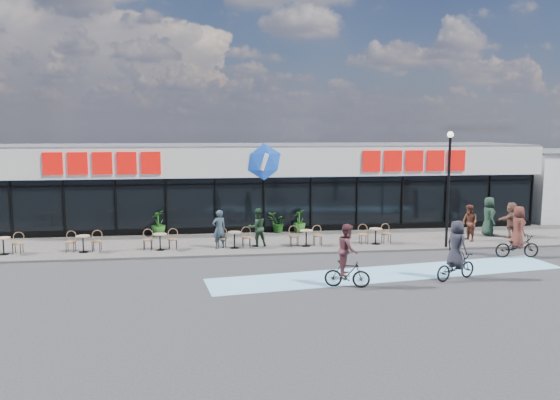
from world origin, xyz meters
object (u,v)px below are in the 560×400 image
potted_plant_right (299,221)px  patron_right (257,227)px  lamp_post (449,179)px  bistro_set_0 (4,244)px  cyclist_a (456,257)px  potted_plant_mid (277,222)px  cyclist_b (517,238)px  potted_plant_left (158,223)px  pedestrian_b (488,216)px  pedestrian_a (469,223)px  patron_left (219,229)px  pedestrian_c (511,220)px

potted_plant_right → patron_right: (-2.47, -3.05, 0.28)m
lamp_post → bistro_set_0: size_ratio=3.42×
bistro_set_0 → patron_right: 11.01m
cyclist_a → lamp_post: bearing=69.2°
potted_plant_mid → cyclist_b: size_ratio=0.48×
potted_plant_left → cyclist_a: cyclist_a is taller
bistro_set_0 → pedestrian_b: pedestrian_b is taller
potted_plant_left → pedestrian_b: size_ratio=0.67×
cyclist_b → potted_plant_left: bearing=158.0°
potted_plant_mid → pedestrian_b: 10.74m
lamp_post → pedestrian_a: 2.98m
cyclist_a → potted_plant_right: bearing=114.6°
pedestrian_a → cyclist_a: bearing=-39.3°
lamp_post → potted_plant_mid: bearing=148.6°
potted_plant_left → patron_left: size_ratio=0.75×
bistro_set_0 → cyclist_b: size_ratio=0.69×
bistro_set_0 → cyclist_a: cyclist_a is taller
pedestrian_c → pedestrian_b: bearing=-67.7°
potted_plant_right → patron_left: (-4.22, -3.28, 0.28)m
potted_plant_left → cyclist_b: 16.83m
potted_plant_mid → cyclist_a: (5.39, -9.38, 0.20)m
pedestrian_a → patron_right: bearing=-100.2°
potted_plant_left → pedestrian_c: (17.43, -2.68, 0.24)m
patron_left → pedestrian_a: 11.98m
pedestrian_c → patron_left: bearing=-28.4°
pedestrian_a → patron_left: bearing=-98.9°
potted_plant_mid → cyclist_b: 11.51m
lamp_post → cyclist_b: lamp_post is taller
bistro_set_0 → potted_plant_right: potted_plant_right is taller
cyclist_a → patron_left: bearing=144.7°
potted_plant_right → potted_plant_left: bearing=-179.8°
pedestrian_c → potted_plant_right: bearing=-45.5°
patron_left → pedestrian_c: (14.44, 0.57, 0.02)m
potted_plant_mid → patron_left: patron_left is taller
lamp_post → pedestrian_c: (4.10, 1.63, -2.23)m
pedestrian_a → pedestrian_c: size_ratio=0.99×
cyclist_a → cyclist_b: bearing=35.3°
pedestrian_b → pedestrian_c: bearing=-123.1°
potted_plant_mid → potted_plant_right: potted_plant_right is taller
bistro_set_0 → pedestrian_b: (22.83, 1.17, 0.53)m
lamp_post → bistro_set_0: 19.80m
potted_plant_left → pedestrian_a: (14.97, -3.21, 0.23)m
potted_plant_right → pedestrian_c: size_ratio=0.67×
potted_plant_right → cyclist_b: bearing=-37.1°
potted_plant_right → pedestrian_a: pedestrian_a is taller
potted_plant_left → patron_right: size_ratio=0.75×
potted_plant_mid → cyclist_a: size_ratio=0.49×
potted_plant_right → patron_right: patron_right is taller
pedestrian_c → cyclist_a: size_ratio=0.81×
bistro_set_0 → potted_plant_right: (13.47, 3.23, 0.14)m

